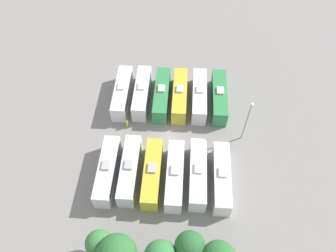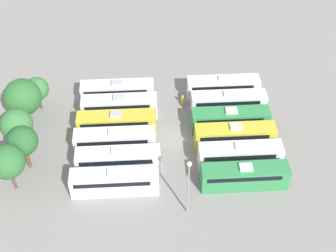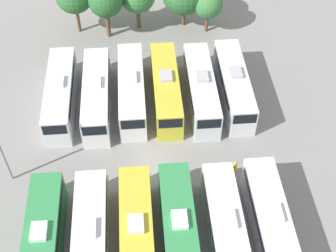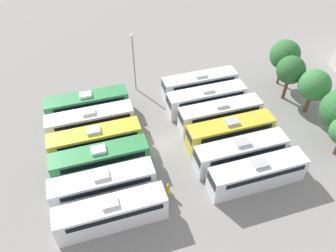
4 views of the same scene
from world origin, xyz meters
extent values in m
plane|color=gray|center=(0.00, 0.00, 0.00)|extent=(118.35, 118.35, 0.00)
cube|color=#338C4C|center=(-8.83, -8.08, 1.62)|extent=(2.51, 11.00, 3.25)
cube|color=black|center=(-8.83, -7.81, 2.54)|extent=(2.55, 9.35, 0.71)
cube|color=black|center=(-8.83, -13.57, 2.53)|extent=(2.21, 0.08, 1.14)
cube|color=white|center=(-8.83, -8.08, 3.42)|extent=(1.20, 1.60, 0.35)
cube|color=silver|center=(-5.23, -8.13, 1.62)|extent=(2.51, 11.00, 3.25)
cube|color=black|center=(-5.23, -7.85, 2.54)|extent=(2.55, 9.35, 0.71)
cube|color=black|center=(-5.23, -13.62, 2.53)|extent=(2.21, 0.08, 1.14)
cube|color=white|center=(-5.23, -8.13, 3.42)|extent=(1.20, 1.60, 0.35)
cube|color=gold|center=(-1.68, -8.02, 1.62)|extent=(2.51, 11.00, 3.25)
cube|color=black|center=(-1.68, -7.74, 2.54)|extent=(2.55, 9.35, 0.71)
cube|color=black|center=(-1.68, -13.51, 2.53)|extent=(2.21, 0.08, 1.14)
cube|color=silver|center=(-1.68, -8.02, 3.42)|extent=(1.20, 1.60, 0.35)
cube|color=#338C4C|center=(1.62, -7.91, 1.62)|extent=(2.51, 11.00, 3.25)
cube|color=black|center=(1.62, -7.64, 2.54)|extent=(2.55, 9.35, 0.71)
cube|color=black|center=(1.62, -13.40, 2.53)|extent=(2.21, 0.08, 1.14)
cube|color=white|center=(1.62, -7.91, 3.42)|extent=(1.20, 1.60, 0.35)
cube|color=silver|center=(5.26, -8.19, 1.62)|extent=(2.51, 11.00, 3.25)
cube|color=black|center=(5.26, -7.91, 2.54)|extent=(2.55, 9.35, 0.71)
cube|color=black|center=(5.26, -13.68, 2.53)|extent=(2.21, 0.08, 1.14)
cube|color=white|center=(5.26, -8.19, 3.42)|extent=(1.20, 1.60, 0.35)
cube|color=white|center=(8.84, -7.93, 1.62)|extent=(2.51, 11.00, 3.25)
cube|color=black|center=(8.84, -7.65, 2.54)|extent=(2.55, 9.35, 0.71)
cube|color=black|center=(8.84, -13.42, 2.53)|extent=(2.21, 0.08, 1.14)
cube|color=white|center=(8.84, -7.93, 3.42)|extent=(1.20, 1.60, 0.35)
cube|color=silver|center=(-8.73, 8.22, 1.62)|extent=(2.51, 11.00, 3.25)
cube|color=black|center=(-8.73, 8.50, 2.54)|extent=(2.55, 9.35, 0.71)
cube|color=black|center=(-8.73, 2.73, 2.53)|extent=(2.21, 0.08, 1.14)
cube|color=white|center=(-8.73, 8.22, 3.42)|extent=(1.20, 1.60, 0.35)
cube|color=white|center=(-5.14, 7.83, 1.62)|extent=(2.51, 11.00, 3.25)
cube|color=black|center=(-5.14, 8.11, 2.54)|extent=(2.55, 9.35, 0.71)
cube|color=black|center=(-5.14, 2.34, 2.53)|extent=(2.21, 0.08, 1.14)
cube|color=white|center=(-5.14, 7.83, 3.42)|extent=(1.20, 1.60, 0.35)
cube|color=silver|center=(-1.64, 8.33, 1.62)|extent=(2.51, 11.00, 3.25)
cube|color=black|center=(-1.64, 8.60, 2.54)|extent=(2.55, 9.35, 0.71)
cube|color=black|center=(-1.64, 2.84, 2.53)|extent=(2.21, 0.08, 1.14)
cube|color=silver|center=(-1.64, 8.33, 3.42)|extent=(1.20, 1.60, 0.35)
cube|color=gold|center=(1.82, 8.18, 1.62)|extent=(2.51, 11.00, 3.25)
cube|color=black|center=(1.82, 8.46, 2.54)|extent=(2.55, 9.35, 0.71)
cube|color=black|center=(1.82, 2.69, 2.53)|extent=(2.21, 0.08, 1.14)
cube|color=#B2B2B7|center=(1.82, 8.18, 3.42)|extent=(1.20, 1.60, 0.35)
cube|color=silver|center=(5.34, 7.85, 1.62)|extent=(2.51, 11.00, 3.25)
cube|color=black|center=(5.34, 8.12, 2.54)|extent=(2.55, 9.35, 0.71)
cube|color=black|center=(5.34, 2.36, 2.53)|extent=(2.21, 0.08, 1.14)
cube|color=#B2B2B7|center=(5.34, 7.85, 3.42)|extent=(1.20, 1.60, 0.35)
cube|color=silver|center=(8.73, 8.18, 1.62)|extent=(2.51, 11.00, 3.25)
cube|color=black|center=(8.73, 8.45, 2.54)|extent=(2.55, 9.35, 0.71)
cube|color=black|center=(8.73, 2.69, 2.53)|extent=(2.21, 0.08, 1.14)
cube|color=#B2B2B7|center=(8.73, 8.18, 3.42)|extent=(1.20, 1.60, 0.35)
cylinder|color=gold|center=(7.18, -1.57, 0.80)|extent=(0.36, 0.36, 1.60)
sphere|color=tan|center=(7.18, -1.57, 1.72)|extent=(0.24, 0.24, 0.24)
cylinder|color=gray|center=(-12.62, -0.52, 4.33)|extent=(0.20, 0.20, 8.66)
sphere|color=#EAE5C6|center=(-12.62, -0.52, 8.84)|extent=(0.60, 0.60, 0.60)
cylinder|color=brown|center=(-7.62, 20.94, 1.74)|extent=(0.39, 0.39, 3.48)
sphere|color=#2D6B33|center=(-7.62, 20.94, 5.03)|extent=(4.41, 4.41, 4.41)
cylinder|color=brown|center=(-4.08, 19.70, 1.75)|extent=(0.51, 0.51, 3.50)
sphere|color=#28602D|center=(-4.08, 19.70, 4.88)|extent=(3.95, 3.95, 3.95)
cylinder|color=brown|center=(-0.50, 21.10, 1.50)|extent=(0.49, 0.49, 3.01)
sphere|color=#387A3D|center=(-0.50, 21.10, 4.49)|extent=(4.23, 4.23, 4.23)
cylinder|color=brown|center=(4.93, 21.23, 1.33)|extent=(0.41, 0.41, 2.66)
camera|label=1|loc=(-2.14, 31.74, 46.46)|focal=35.00mm
camera|label=2|loc=(-46.08, 3.79, 47.21)|focal=50.00mm
camera|label=3|loc=(-0.71, -26.04, 34.17)|focal=50.00mm
camera|label=4|loc=(27.44, -7.90, 30.01)|focal=35.00mm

